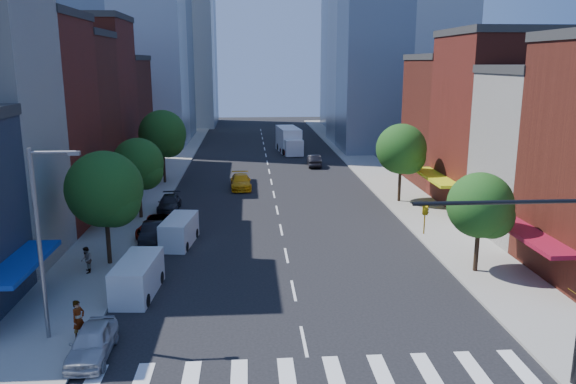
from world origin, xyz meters
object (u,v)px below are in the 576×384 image
object	(u,v)px
parked_car_third	(156,226)
traffic_car_far	(287,149)
parked_car_front	(92,342)
pedestrian_near	(79,319)
pedestrian_far	(86,260)
cargo_van_far	(179,231)
traffic_car_oncoming	(314,161)
cargo_van_near	(137,278)
box_truck	(289,141)
taxi	(241,182)
parked_car_rear	(169,203)
parked_car_second	(153,232)

from	to	relation	value
parked_car_third	traffic_car_far	distance (m)	39.34
parked_car_front	pedestrian_near	distance (m)	1.88
pedestrian_far	parked_car_third	bearing A→B (deg)	145.92
cargo_van_far	traffic_car_oncoming	world-z (taller)	cargo_van_far
cargo_van_near	traffic_car_far	size ratio (longest dim) A/B	1.22
pedestrian_near	box_truck	bearing A→B (deg)	17.30
traffic_car_oncoming	pedestrian_near	xyz separation A→B (m)	(-16.25, -44.21, 0.35)
taxi	cargo_van_near	bearing A→B (deg)	-104.33
parked_car_rear	traffic_car_oncoming	xyz separation A→B (m)	(15.25, 20.36, 0.09)
parked_car_second	traffic_car_oncoming	xyz separation A→B (m)	(15.25, 29.26, 0.05)
cargo_van_near	taxi	distance (m)	27.48
taxi	parked_car_rear	bearing A→B (deg)	-129.60
traffic_car_oncoming	parked_car_third	bearing A→B (deg)	62.60
cargo_van_near	parked_car_second	bearing A→B (deg)	98.68
traffic_car_far	parked_car_third	bearing A→B (deg)	64.90
parked_car_front	traffic_car_far	distance (m)	56.86
cargo_van_near	pedestrian_near	world-z (taller)	pedestrian_near
parked_car_second	pedestrian_far	world-z (taller)	pedestrian_far
taxi	pedestrian_near	bearing A→B (deg)	-105.42
pedestrian_far	parked_car_second	bearing A→B (deg)	141.19
parked_car_second	cargo_van_far	size ratio (longest dim) A/B	0.88
parked_car_front	parked_car_second	world-z (taller)	parked_car_front
parked_car_third	pedestrian_near	distance (m)	16.66
box_truck	pedestrian_far	bearing A→B (deg)	-114.57
cargo_van_far	parked_car_front	bearing A→B (deg)	-89.70
traffic_car_far	parked_car_second	bearing A→B (deg)	65.65
parked_car_second	parked_car_rear	world-z (taller)	parked_car_second
cargo_van_near	taxi	bearing A→B (deg)	82.97
parked_car_second	cargo_van_far	distance (m)	2.16
box_truck	parked_car_second	bearing A→B (deg)	-113.53
taxi	traffic_car_oncoming	size ratio (longest dim) A/B	1.12
cargo_van_far	traffic_car_far	xyz separation A→B (m)	(10.54, 39.78, -0.28)
parked_car_second	traffic_car_far	size ratio (longest dim) A/B	1.03
taxi	box_truck	size ratio (longest dim) A/B	0.56
parked_car_second	traffic_car_far	distance (m)	40.93
parked_car_front	pedestrian_near	bearing A→B (deg)	122.06
taxi	pedestrian_far	xyz separation A→B (m)	(-9.20, -23.59, 0.24)
parked_car_front	parked_car_rear	distance (m)	25.40
parked_car_front	traffic_car_oncoming	distance (m)	48.23
parked_car_rear	parked_car_second	bearing A→B (deg)	-91.38
cargo_van_far	pedestrian_far	xyz separation A→B (m)	(-4.97, -5.58, -0.00)
cargo_van_near	taxi	xyz separation A→B (m)	(5.51, 26.92, -0.29)
parked_car_front	taxi	distance (m)	34.26
taxi	parked_car_third	bearing A→B (deg)	-114.59
parked_car_second	traffic_car_oncoming	distance (m)	32.99
parked_car_third	cargo_van_near	xyz separation A→B (m)	(0.70, -11.41, 0.33)
parked_car_front	cargo_van_near	world-z (taller)	cargo_van_near
traffic_car_far	traffic_car_oncoming	bearing A→B (deg)	99.13
cargo_van_far	pedestrian_far	size ratio (longest dim) A/B	2.93
parked_car_second	traffic_car_far	world-z (taller)	traffic_car_far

